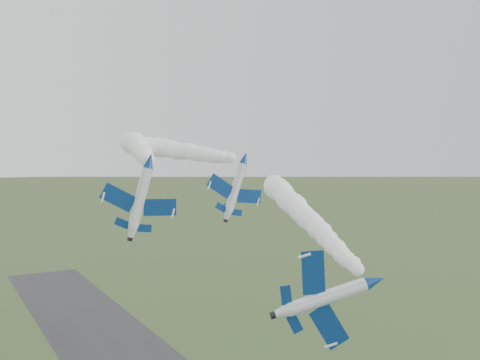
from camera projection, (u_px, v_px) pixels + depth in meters
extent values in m
cylinder|color=white|center=(375.00, 281.00, 63.26)|extent=(5.76, 9.43, 2.09)
cone|color=navy|center=(394.00, 294.00, 57.38)|extent=(2.92, 3.10, 2.09)
cone|color=white|center=(359.00, 270.00, 68.93)|extent=(2.73, 2.69, 2.09)
cylinder|color=black|center=(356.00, 269.00, 70.04)|extent=(1.24, 1.05, 1.06)
ellipsoid|color=black|center=(388.00, 284.00, 60.92)|extent=(2.59, 3.51, 1.40)
cube|color=navy|center=(363.00, 253.00, 63.87)|extent=(2.60, 3.12, 4.97)
cube|color=navy|center=(378.00, 306.00, 64.41)|extent=(2.60, 3.12, 4.97)
cube|color=navy|center=(358.00, 259.00, 67.79)|extent=(1.20, 1.43, 2.17)
cube|color=navy|center=(366.00, 285.00, 68.07)|extent=(1.20, 1.43, 2.17)
cube|color=navy|center=(373.00, 269.00, 67.79)|extent=(2.92, 2.61, 0.85)
cylinder|color=white|center=(150.00, 161.00, 75.62)|extent=(4.49, 8.55, 1.83)
cone|color=navy|center=(151.00, 161.00, 70.41)|extent=(2.45, 2.68, 1.83)
cone|color=white|center=(149.00, 160.00, 80.63)|extent=(2.32, 2.31, 1.83)
cylinder|color=black|center=(149.00, 160.00, 81.61)|extent=(1.07, 0.87, 0.93)
ellipsoid|color=black|center=(151.00, 157.00, 73.49)|extent=(2.10, 3.13, 1.22)
cube|color=navy|center=(128.00, 156.00, 75.81)|extent=(5.04, 3.75, 1.28)
cube|color=navy|center=(170.00, 167.00, 77.00)|extent=(5.04, 3.75, 1.28)
cube|color=navy|center=(138.00, 157.00, 79.43)|extent=(2.22, 1.69, 0.60)
cube|color=navy|center=(159.00, 163.00, 80.06)|extent=(2.22, 1.69, 0.60)
cube|color=navy|center=(151.00, 152.00, 79.50)|extent=(1.15, 1.73, 2.17)
cylinder|color=white|center=(245.00, 158.00, 83.35)|extent=(2.07, 7.58, 1.70)
cone|color=navy|center=(260.00, 158.00, 79.15)|extent=(1.80, 2.05, 1.70)
cone|color=white|center=(232.00, 158.00, 87.38)|extent=(1.78, 1.69, 1.70)
cylinder|color=black|center=(229.00, 158.00, 88.17)|extent=(0.89, 0.58, 0.86)
ellipsoid|color=black|center=(252.00, 155.00, 81.69)|extent=(1.26, 2.62, 1.13)
cube|color=navy|center=(228.00, 153.00, 82.76)|extent=(4.03, 2.33, 1.45)
cube|color=navy|center=(256.00, 164.00, 85.17)|extent=(4.03, 2.33, 1.45)
cube|color=navy|center=(226.00, 155.00, 86.03)|extent=(1.76, 1.07, 0.66)
cube|color=navy|center=(241.00, 161.00, 87.32)|extent=(1.76, 1.07, 0.66)
cube|color=navy|center=(237.00, 151.00, 86.60)|extent=(0.81, 1.46, 1.89)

